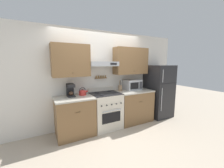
% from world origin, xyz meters
% --- Properties ---
extents(ground_plane, '(16.00, 16.00, 0.00)m').
position_xyz_m(ground_plane, '(0.00, 0.00, 0.00)').
color(ground_plane, '#B2A38E').
extents(wall_back, '(5.20, 0.46, 2.55)m').
position_xyz_m(wall_back, '(0.04, 0.65, 1.43)').
color(wall_back, silver).
rests_on(wall_back, ground_plane).
extents(counter_left, '(0.88, 0.69, 0.91)m').
position_xyz_m(counter_left, '(-0.81, 0.35, 0.46)').
color(counter_left, brown).
rests_on(counter_left, ground_plane).
extents(counter_right, '(1.05, 0.69, 0.91)m').
position_xyz_m(counter_right, '(0.90, 0.35, 0.46)').
color(counter_right, brown).
rests_on(counter_right, ground_plane).
extents(stove_range, '(0.73, 0.68, 1.04)m').
position_xyz_m(stove_range, '(0.00, 0.35, 0.47)').
color(stove_range, beige).
rests_on(stove_range, ground_plane).
extents(refrigerator, '(0.71, 0.76, 1.63)m').
position_xyz_m(refrigerator, '(1.86, 0.30, 0.81)').
color(refrigerator, '#232326').
rests_on(refrigerator, ground_plane).
extents(tea_kettle, '(0.22, 0.18, 0.20)m').
position_xyz_m(tea_kettle, '(-0.57, 0.47, 0.99)').
color(tea_kettle, red).
rests_on(tea_kettle, counter_left).
extents(coffee_maker, '(0.16, 0.26, 0.30)m').
position_xyz_m(coffee_maker, '(-0.85, 0.50, 1.07)').
color(coffee_maker, black).
rests_on(coffee_maker, counter_left).
extents(microwave, '(0.47, 0.41, 0.29)m').
position_xyz_m(microwave, '(0.94, 0.49, 1.06)').
color(microwave, '#ADAFB5').
rests_on(microwave, counter_right).
extents(utensil_crock, '(0.11, 0.11, 0.31)m').
position_xyz_m(utensil_crock, '(0.52, 0.47, 1.00)').
color(utensil_crock, '#8E7051').
rests_on(utensil_crock, counter_right).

